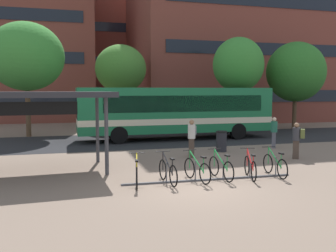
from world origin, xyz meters
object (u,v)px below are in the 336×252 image
Objects in this scene: commuter_grey_pack_1 at (192,136)px; trash_bin at (221,141)px; parked_bicycle_yellow_0 at (137,174)px; street_tree_0 at (121,69)px; street_tree_3 at (296,72)px; transit_shelter at (24,97)px; commuter_grey_pack_2 at (274,130)px; street_tree_1 at (26,57)px; parked_bicycle_green_2 at (197,170)px; parked_bicycle_green_3 at (221,168)px; street_tree_2 at (238,65)px; parked_bicycle_red_4 at (250,167)px; parked_bicycle_black_1 at (168,172)px; city_bus at (175,111)px; parked_bicycle_green_5 at (275,165)px; commuter_olive_pack_0 at (297,138)px.

trash_bin is (1.96, 1.16, -0.48)m from commuter_grey_pack_1.
commuter_grey_pack_1 reaches higher than parked_bicycle_yellow_0.
street_tree_0 is (-1.26, 13.87, 3.76)m from commuter_grey_pack_1.
transit_shelter is at bearing -149.39° from street_tree_3.
street_tree_1 is at bearing -92.37° from commuter_grey_pack_2.
parked_bicycle_green_3 is at bearing -96.23° from parked_bicycle_green_2.
commuter_grey_pack_1 is 1.05× the size of commuter_grey_pack_2.
parked_bicycle_yellow_0 is 17.66m from street_tree_2.
parked_bicycle_green_3 is 16.04m from street_tree_2.
street_tree_3 reaches higher than parked_bicycle_red_4.
parked_bicycle_green_2 is (1.02, 0.02, 0.00)m from parked_bicycle_black_1.
parked_bicycle_green_2 is at bearing -93.74° from parked_bicycle_black_1.
parked_bicycle_green_3 is 0.26× the size of street_tree_0.
parked_bicycle_yellow_0 and parked_bicycle_red_4 have the same top height.
commuter_grey_pack_1 is at bearing -32.99° from parked_bicycle_black_1.
city_bus is 1.74× the size of street_tree_2.
city_bus reaches higher than parked_bicycle_green_5.
city_bus is 7.35× the size of commuter_grey_pack_2.
parked_bicycle_yellow_0 is 1.65× the size of trash_bin.
parked_bicycle_red_4 is at bearing -24.22° from transit_shelter.
parked_bicycle_green_5 is 5.44m from trash_bin.
parked_bicycle_green_2 is 6.27m from commuter_olive_pack_0.
trash_bin is 0.15× the size of street_tree_3.
parked_bicycle_green_2 is at bearing 58.06° from commuter_olive_pack_0.
street_tree_1 is (-6.68, -3.73, 0.48)m from street_tree_0.
street_tree_0 reaches higher than city_bus.
trash_bin reaches higher than parked_bicycle_yellow_0.
city_bus is at bearing -73.15° from street_tree_0.
city_bus is 6.46m from commuter_grey_pack_1.
transit_shelter is (-4.65, 2.85, 2.42)m from parked_bicycle_black_1.
transit_shelter reaches higher than parked_bicycle_red_4.
street_tree_3 reaches higher than parked_bicycle_green_5.
street_tree_3 is at bearing 27.58° from transit_shelter.
commuter_grey_pack_1 is (2.28, 4.26, 0.61)m from parked_bicycle_black_1.
trash_bin is 0.15× the size of street_tree_2.
commuter_olive_pack_0 is at bearing -38.74° from parked_bicycle_red_4.
parked_bicycle_red_4 is 5.66m from trash_bin.
parked_bicycle_green_3 is 5.43m from commuter_olive_pack_0.
street_tree_0 is (-6.35, 12.37, 3.81)m from commuter_grey_pack_2.
city_bus is 1.84× the size of transit_shelter.
transit_shelter reaches higher than parked_bicycle_green_3.
street_tree_2 is (6.82, 9.46, 3.92)m from commuter_grey_pack_1.
parked_bicycle_red_4 is 18.41m from street_tree_3.
transit_shelter is at bearing 43.69° from city_bus.
street_tree_0 is at bearing 151.33° from street_tree_2.
commuter_grey_pack_2 reaches higher than parked_bicycle_yellow_0.
parked_bicycle_green_5 is at bearing 77.43° from commuter_olive_pack_0.
city_bus is 10.67m from parked_bicycle_green_3.
street_tree_0 is at bearing 104.18° from trash_bin.
street_tree_2 is at bearing -177.28° from street_tree_3.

